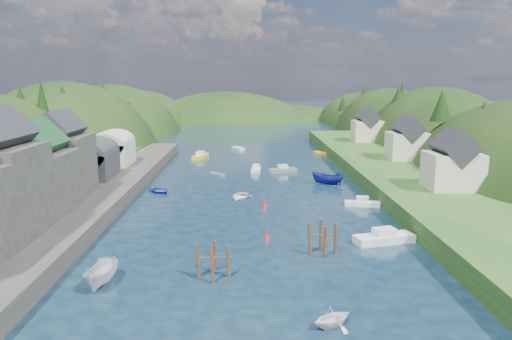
{
  "coord_description": "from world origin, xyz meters",
  "views": [
    {
      "loc": [
        -1.46,
        -45.02,
        17.44
      ],
      "look_at": [
        0.0,
        28.0,
        4.0
      ],
      "focal_mm": 35.0,
      "sensor_mm": 36.0,
      "label": 1
    }
  ],
  "objects_px": {
    "channel_buoy_near": "(267,236)",
    "piling_cluster_near": "(213,264)",
    "piling_cluster_far": "(323,241)",
    "channel_buoy_far": "(264,204)"
  },
  "relations": [
    {
      "from": "piling_cluster_far",
      "to": "channel_buoy_near",
      "type": "relative_size",
      "value": 3.48
    },
    {
      "from": "channel_buoy_near",
      "to": "piling_cluster_near",
      "type": "bearing_deg",
      "value": -117.03
    },
    {
      "from": "piling_cluster_near",
      "to": "piling_cluster_far",
      "type": "xyz_separation_m",
      "value": [
        10.63,
        5.72,
        0.12
      ]
    },
    {
      "from": "piling_cluster_far",
      "to": "channel_buoy_near",
      "type": "distance_m",
      "value": 7.08
    },
    {
      "from": "piling_cluster_far",
      "to": "channel_buoy_near",
      "type": "xyz_separation_m",
      "value": [
        -5.46,
        4.43,
        -0.86
      ]
    },
    {
      "from": "channel_buoy_near",
      "to": "channel_buoy_far",
      "type": "distance_m",
      "value": 13.83
    },
    {
      "from": "channel_buoy_near",
      "to": "piling_cluster_far",
      "type": "bearing_deg",
      "value": -39.04
    },
    {
      "from": "piling_cluster_far",
      "to": "channel_buoy_near",
      "type": "bearing_deg",
      "value": 140.96
    },
    {
      "from": "piling_cluster_far",
      "to": "channel_buoy_far",
      "type": "relative_size",
      "value": 3.48
    },
    {
      "from": "piling_cluster_near",
      "to": "channel_buoy_near",
      "type": "distance_m",
      "value": 11.41
    }
  ]
}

